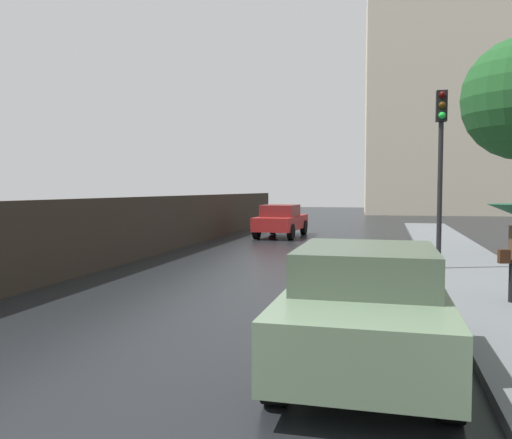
# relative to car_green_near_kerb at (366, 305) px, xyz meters

# --- Properties ---
(car_green_near_kerb) EXTENTS (1.85, 4.05, 1.44)m
(car_green_near_kerb) POSITION_rel_car_green_near_kerb_xyz_m (0.00, 0.00, 0.00)
(car_green_near_kerb) COLOR slate
(car_green_near_kerb) RESTS_ON ground
(car_red_mid_road) EXTENTS (1.87, 4.14, 1.43)m
(car_red_mid_road) POSITION_rel_car_green_near_kerb_xyz_m (-4.35, 16.48, -0.00)
(car_red_mid_road) COLOR maroon
(car_red_mid_road) RESTS_ON ground
(traffic_light) EXTENTS (0.26, 0.39, 4.40)m
(traffic_light) POSITION_rel_car_green_near_kerb_xyz_m (1.50, 7.42, 2.44)
(traffic_light) COLOR black
(traffic_light) RESTS_ON sidewalk_strip
(distant_tower) EXTENTS (12.10, 9.07, 25.93)m
(distant_tower) POSITION_rel_car_green_near_kerb_xyz_m (4.11, 41.66, 9.01)
(distant_tower) COLOR beige
(distant_tower) RESTS_ON ground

